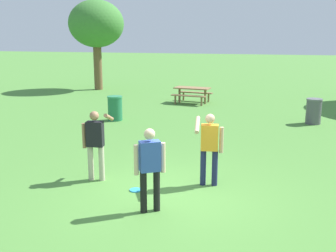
# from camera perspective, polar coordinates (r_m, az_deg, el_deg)

# --- Properties ---
(ground_plane) EXTENTS (120.00, 120.00, 0.00)m
(ground_plane) POSITION_cam_1_polar(r_m,az_deg,el_deg) (8.71, 0.49, -9.76)
(ground_plane) COLOR #4C8438
(person_thrower) EXTENTS (0.61, 0.73, 1.64)m
(person_thrower) POSITION_cam_1_polar(r_m,az_deg,el_deg) (9.47, -10.15, -1.96)
(person_thrower) COLOR #B7AD93
(person_thrower) RESTS_ON ground
(person_catcher) EXTENTS (0.61, 0.73, 1.64)m
(person_catcher) POSITION_cam_1_polar(r_m,az_deg,el_deg) (9.03, 5.84, -2.55)
(person_catcher) COLOR #1E234C
(person_catcher) RESTS_ON ground
(person_bystander) EXTENTS (0.54, 0.38, 1.64)m
(person_bystander) POSITION_cam_1_polar(r_m,az_deg,el_deg) (7.68, -2.56, -5.45)
(person_bystander) COLOR black
(person_bystander) RESTS_ON ground
(frisbee) EXTENTS (0.25, 0.25, 0.03)m
(frisbee) POSITION_cam_1_polar(r_m,az_deg,el_deg) (9.00, -4.59, -8.95)
(frisbee) COLOR #2D9EDB
(frisbee) RESTS_ON ground
(picnic_table_far) EXTENTS (1.87, 1.63, 0.77)m
(picnic_table_far) POSITION_cam_1_polar(r_m,az_deg,el_deg) (19.94, 3.42, 4.83)
(picnic_table_far) COLOR olive
(picnic_table_far) RESTS_ON ground
(trash_can_beside_table) EXTENTS (0.59, 0.59, 0.96)m
(trash_can_beside_table) POSITION_cam_1_polar(r_m,az_deg,el_deg) (16.06, -7.44, 2.49)
(trash_can_beside_table) COLOR #237047
(trash_can_beside_table) RESTS_ON ground
(trash_can_further_along) EXTENTS (0.59, 0.59, 0.96)m
(trash_can_further_along) POSITION_cam_1_polar(r_m,az_deg,el_deg) (16.27, 19.76, 1.97)
(trash_can_further_along) COLOR #515156
(trash_can_further_along) RESTS_ON ground
(tree_tall_left) EXTENTS (3.25, 3.25, 5.28)m
(tree_tall_left) POSITION_cam_1_polar(r_m,az_deg,el_deg) (25.00, -10.03, 13.83)
(tree_tall_left) COLOR brown
(tree_tall_left) RESTS_ON ground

